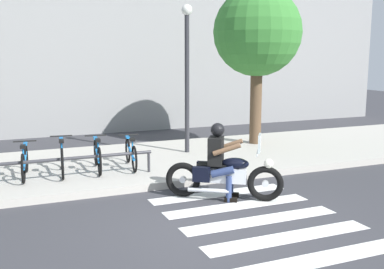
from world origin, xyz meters
The scene contains 17 objects.
ground_plane centered at (0.00, 0.00, 0.00)m, with size 48.00×48.00×0.00m, color #38383D.
sidewalk centered at (0.00, 4.50, 0.07)m, with size 24.00×4.40×0.15m, color #B7B2A8.
crosswalk_stripe_0 centered at (0.76, -1.60, 0.00)m, with size 2.80×0.40×0.01m, color white.
crosswalk_stripe_1 centered at (0.76, -0.80, 0.00)m, with size 2.80×0.40×0.01m, color white.
crosswalk_stripe_2 centered at (0.76, 0.00, 0.00)m, with size 2.80×0.40×0.01m, color white.
crosswalk_stripe_3 centered at (0.76, 0.80, 0.00)m, with size 2.80×0.40×0.01m, color white.
crosswalk_stripe_4 centered at (0.76, 1.60, 0.00)m, with size 2.80×0.40×0.01m, color white.
motorcycle centered at (0.72, 1.28, 0.47)m, with size 1.93×1.35×1.27m.
rider centered at (0.66, 1.32, 0.84)m, with size 0.77×0.73×1.46m.
bicycle_1 centered at (-2.69, 3.81, 0.49)m, with size 0.48×1.57×0.74m.
bicycle_2 centered at (-1.92, 3.81, 0.51)m, with size 0.48×1.65×0.80m.
bicycle_3 centered at (-1.15, 3.81, 0.50)m, with size 0.48×1.61×0.76m.
bicycle_4 centered at (-0.39, 3.81, 0.48)m, with size 0.48×1.58×0.72m.
bike_rack centered at (-1.92, 3.25, 0.57)m, with size 3.66×0.07×0.49m.
street_lamp centered at (1.45, 4.90, 2.43)m, with size 0.28×0.28×3.97m.
tree_near_rack centered at (3.77, 5.30, 3.31)m, with size 2.51×2.51×4.61m.
building_backdrop centered at (0.00, 10.20, 3.08)m, with size 24.00×1.20×6.16m, color gray.
Camera 1 is at (-3.15, -6.31, 2.70)m, focal length 43.42 mm.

